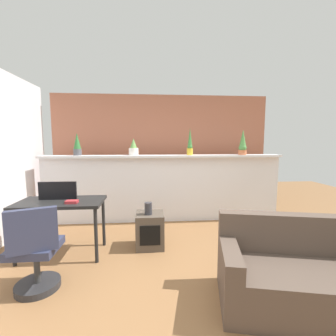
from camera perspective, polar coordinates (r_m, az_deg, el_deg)
ground_plane at (r=2.87m, az=1.91°, el=-25.80°), size 12.00×12.00×0.00m
divider_wall at (r=4.51m, az=-1.03°, el=-5.18°), size 4.49×0.16×1.24m
plant_shelf at (r=4.39m, az=-1.01°, el=2.92°), size 4.49×0.32×0.04m
brick_wall_behind at (r=5.03m, az=-1.50°, el=3.27°), size 4.49×0.10×2.50m
potted_plant_0 at (r=4.58m, az=-21.32°, el=5.32°), size 0.14×0.14×0.41m
potted_plant_1 at (r=4.41m, az=-8.43°, el=4.83°), size 0.18×0.18×0.31m
potted_plant_2 at (r=4.42m, az=5.38°, el=5.90°), size 0.11×0.11×0.51m
potted_plant_3 at (r=4.70m, az=17.80°, el=5.62°), size 0.15×0.15×0.48m
desk at (r=3.46m, az=-24.68°, el=-8.66°), size 1.10×0.60×0.75m
tv_monitor at (r=3.51m, az=-25.37°, el=-5.02°), size 0.49×0.04×0.24m
office_chair at (r=2.84m, az=-29.66°, el=-18.14°), size 0.51×0.51×0.91m
side_cube_shelf at (r=3.52m, az=-4.44°, el=-14.92°), size 0.40×0.41×0.50m
vase_on_shelf at (r=3.38m, az=-4.85°, el=-9.83°), size 0.11×0.11×0.17m
book_on_desk at (r=3.25m, az=-22.47°, el=-7.65°), size 0.15×0.10×0.04m
couch at (r=2.72m, az=30.61°, el=-21.90°), size 1.69×1.09×0.80m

